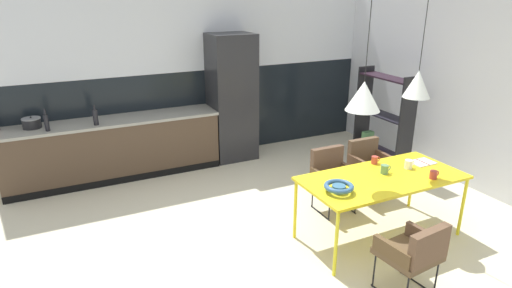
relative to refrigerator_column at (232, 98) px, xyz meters
name	(u,v)px	position (x,y,z in m)	size (l,w,h in m)	color
ground_plane	(306,256)	(-0.43, -3.03, -1.02)	(8.96, 8.96, 0.00)	beige
back_wall_splashback_dark	(200,113)	(-0.43, 0.36, -0.30)	(6.29, 0.12, 1.45)	black
back_wall_panel_upper	(196,24)	(-0.43, 0.36, 1.15)	(6.29, 0.12, 1.45)	silver
kitchen_counter	(115,148)	(-1.90, 0.00, -0.57)	(3.08, 0.63, 0.90)	#473627
refrigerator_column	(232,98)	(0.00, 0.00, 0.00)	(0.70, 0.60, 2.04)	#232326
dining_table	(382,180)	(0.52, -3.04, -0.32)	(1.82, 0.85, 0.75)	yellow
armchair_corner_seat	(332,172)	(0.43, -2.24, -0.52)	(0.49, 0.47, 0.80)	brown
armchair_far_side	(416,250)	(0.11, -3.97, -0.53)	(0.53, 0.52, 0.75)	brown
armchair_facing_counter	(368,160)	(1.10, -2.12, -0.52)	(0.50, 0.48, 0.77)	brown
fruit_bowl	(339,187)	(-0.15, -3.14, -0.22)	(0.30, 0.30, 0.09)	#33607F
open_book	(422,162)	(1.21, -2.93, -0.27)	(0.27, 0.21, 0.02)	white
mug_white_ceramic	(375,160)	(0.68, -2.71, -0.23)	(0.12, 0.07, 0.09)	#B23D33
mug_glass_clear	(409,164)	(0.94, -2.98, -0.22)	(0.13, 0.09, 0.10)	white
mug_tall_blue	(434,175)	(0.97, -3.31, -0.23)	(0.12, 0.08, 0.09)	#B23D33
mug_short_terracotta	(385,169)	(0.59, -2.98, -0.22)	(0.13, 0.09, 0.10)	#5B8456
cooking_pot	(32,123)	(-2.93, 0.06, -0.06)	(0.24, 0.24, 0.16)	black
bottle_oil_tall	(46,122)	(-2.74, -0.18, 0.00)	(0.06, 0.06, 0.30)	black
bottle_spice_small	(95,117)	(-2.13, -0.18, -0.01)	(0.07, 0.07, 0.29)	black
open_shelf_unit	(382,119)	(1.98, -1.36, -0.26)	(0.30, 1.01, 1.53)	black
pendant_lamp_over_table_near	(363,96)	(0.15, -3.04, 0.66)	(0.35, 0.35, 1.31)	black
pendant_lamp_over_table_far	(417,84)	(0.88, -3.02, 0.71)	(0.29, 0.29, 1.26)	black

